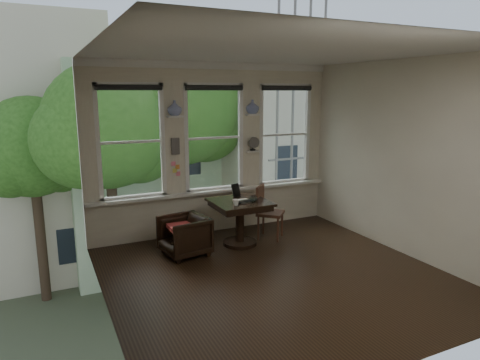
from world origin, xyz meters
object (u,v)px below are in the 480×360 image
table (240,223)px  armchair_left (184,236)px  side_chair_right (271,213)px  laptop (248,202)px  mug (236,202)px

table → armchair_left: 0.98m
side_chair_right → laptop: (-0.55, -0.23, 0.30)m
armchair_left → laptop: size_ratio=2.06×
side_chair_right → laptop: side_chair_right is taller
armchair_left → side_chair_right: bearing=85.7°
side_chair_right → laptop: 0.67m
table → mug: (-0.18, -0.23, 0.42)m
laptop → armchair_left: bearing=174.1°
table → side_chair_right: side_chair_right is taller
armchair_left → laptop: 1.14m
side_chair_right → mug: side_chair_right is taller
table → armchair_left: size_ratio=1.31×
armchair_left → laptop: (1.04, -0.12, 0.45)m
laptop → mug: mug is taller
table → laptop: (0.06, -0.17, 0.39)m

